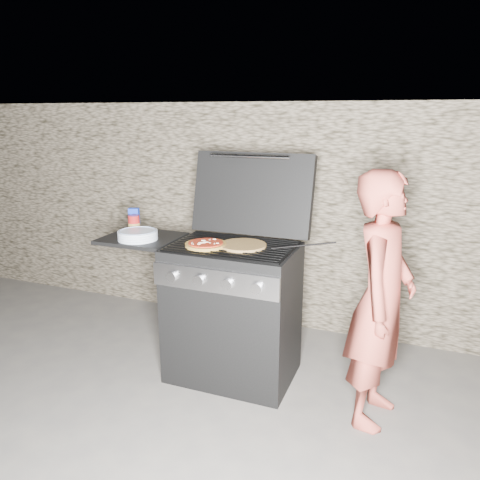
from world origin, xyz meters
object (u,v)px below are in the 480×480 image
(person, at_px, (381,301))
(sauce_jar, at_px, (134,224))
(pizza_topped, at_px, (206,244))
(gas_grill, at_px, (199,306))

(person, bearing_deg, sauce_jar, 91.50)
(pizza_topped, distance_m, person, 1.10)
(person, bearing_deg, gas_grill, 92.38)
(gas_grill, height_order, sauce_jar, sauce_jar)
(pizza_topped, bearing_deg, person, -2.01)
(sauce_jar, bearing_deg, person, -6.55)
(gas_grill, bearing_deg, pizza_topped, -38.24)
(gas_grill, distance_m, sauce_jar, 0.74)
(pizza_topped, height_order, person, person)
(gas_grill, xyz_separation_m, pizza_topped, (0.10, -0.08, 0.47))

